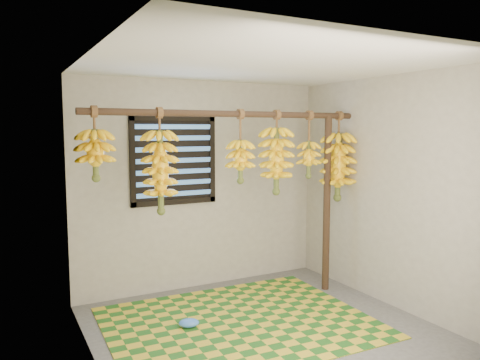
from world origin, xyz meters
TOP-DOWN VIEW (x-y plane):
  - floor at (0.00, 0.00)m, footprint 3.00×3.00m
  - ceiling at (0.00, 0.00)m, footprint 3.00×3.00m
  - wall_back at (0.00, 1.50)m, footprint 3.00×0.01m
  - wall_left at (-1.50, 0.00)m, footprint 0.01×3.00m
  - wall_right at (1.50, 0.00)m, footprint 0.01×3.00m
  - window at (-0.35, 1.48)m, footprint 1.00×0.04m
  - hanging_pole at (0.00, 0.70)m, footprint 3.00×0.06m
  - support_post at (1.20, 0.70)m, footprint 0.08×0.08m
  - woven_mat at (-0.13, 0.32)m, footprint 2.51×2.04m
  - plastic_bag at (-0.60, 0.43)m, footprint 0.23×0.19m
  - banana_bunch_a at (-1.35, 0.70)m, footprint 0.32×0.32m
  - banana_bunch_b at (-0.76, 0.70)m, footprint 0.32×0.32m
  - banana_bunch_c at (0.08, 0.70)m, footprint 0.28×0.28m
  - banana_bunch_d at (0.52, 0.70)m, footprint 0.34×0.34m
  - banana_bunch_e at (1.35, 0.70)m, footprint 0.37×0.37m
  - banana_bunch_f at (0.94, 0.70)m, footprint 0.26×0.26m

SIDE VIEW (x-z plane):
  - floor at x=0.00m, z-range -0.01..0.00m
  - woven_mat at x=-0.13m, z-range 0.00..0.01m
  - plastic_bag at x=-0.60m, z-range 0.01..0.09m
  - support_post at x=1.20m, z-range 0.00..2.00m
  - wall_back at x=0.00m, z-range 0.00..2.40m
  - wall_left at x=-1.50m, z-range 0.00..2.40m
  - wall_right at x=1.50m, z-range 0.00..2.40m
  - banana_bunch_e at x=1.35m, z-range 0.92..1.93m
  - banana_bunch_b at x=-0.76m, z-range 0.95..1.95m
  - window at x=-0.35m, z-range 1.00..2.00m
  - banana_bunch_d at x=0.52m, z-range 1.07..1.96m
  - banana_bunch_f at x=0.94m, z-range 1.15..1.89m
  - banana_bunch_c at x=0.08m, z-range 1.15..1.90m
  - banana_bunch_a at x=-1.35m, z-range 1.30..1.95m
  - hanging_pole at x=0.00m, z-range 1.97..2.03m
  - ceiling at x=0.00m, z-range 2.40..2.41m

